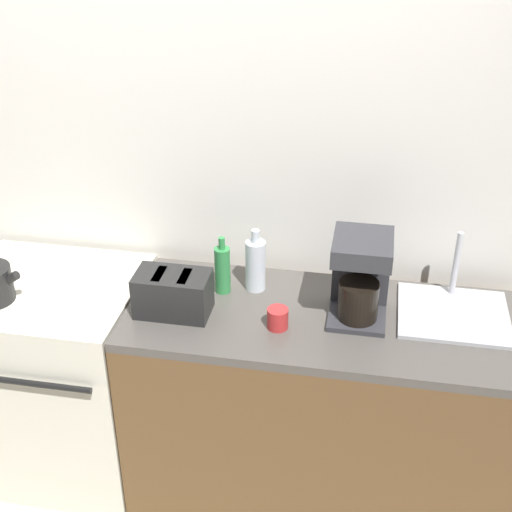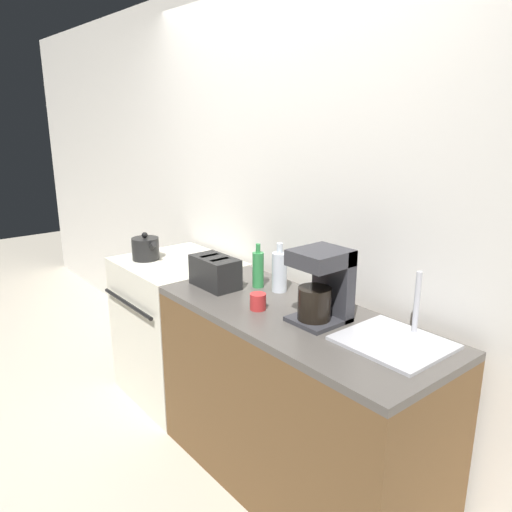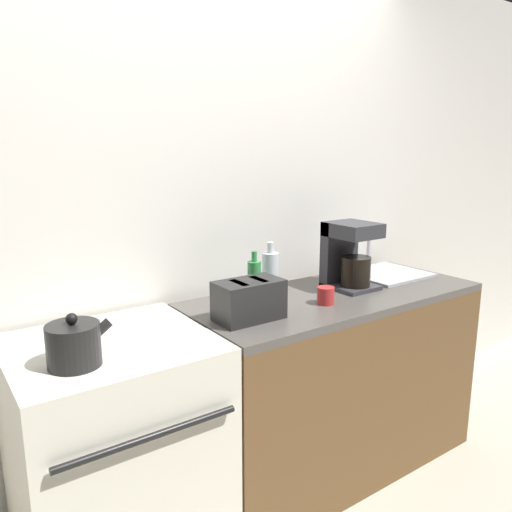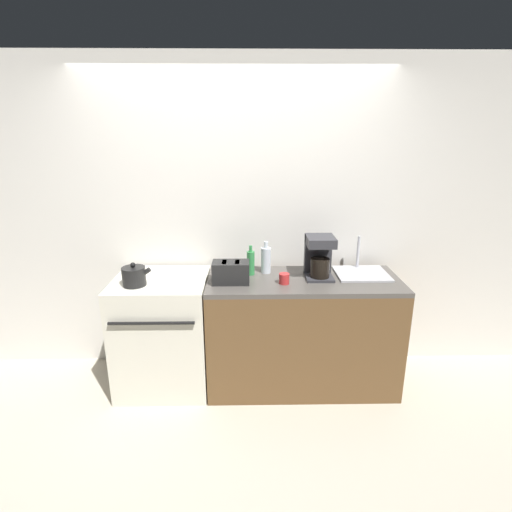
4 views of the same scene
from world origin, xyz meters
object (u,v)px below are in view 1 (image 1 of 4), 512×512
object	(u,v)px
toaster	(173,293)
cup_red	(278,318)
bottle_green	(222,269)
coffee_maker	(361,274)
bottle_clear	(255,264)
stove	(61,374)

from	to	relation	value
toaster	cup_red	size ratio (longest dim) A/B	3.51
cup_red	bottle_green	bearing A→B (deg)	140.58
coffee_maker	cup_red	xyz separation A→B (m)	(-0.28, -0.14, -0.13)
toaster	bottle_clear	world-z (taller)	bottle_clear
coffee_maker	bottle_clear	xyz separation A→B (m)	(-0.41, 0.11, -0.06)
stove	coffee_maker	bearing A→B (deg)	1.41
toaster	bottle_clear	bearing A→B (deg)	38.96
cup_red	coffee_maker	bearing A→B (deg)	27.01
stove	toaster	size ratio (longest dim) A/B	3.32
toaster	coffee_maker	size ratio (longest dim) A/B	0.83
bottle_green	cup_red	world-z (taller)	bottle_green
toaster	bottle_clear	distance (m)	0.35
bottle_clear	cup_red	distance (m)	0.29
bottle_clear	cup_red	world-z (taller)	bottle_clear
bottle_green	bottle_clear	distance (m)	0.13
coffee_maker	bottle_clear	world-z (taller)	coffee_maker
bottle_green	bottle_clear	xyz separation A→B (m)	(0.12, 0.04, 0.01)
stove	cup_red	xyz separation A→B (m)	(0.96, -0.11, 0.49)
toaster	bottle_green	xyz separation A→B (m)	(0.15, 0.18, 0.02)
coffee_maker	bottle_green	size ratio (longest dim) A/B	1.39
coffee_maker	bottle_clear	distance (m)	0.43
bottle_green	cup_red	size ratio (longest dim) A/B	3.03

